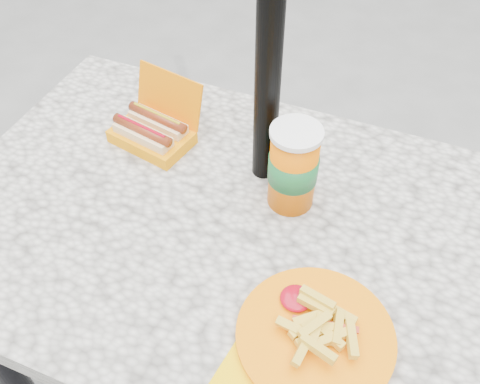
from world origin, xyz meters
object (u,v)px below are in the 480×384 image
at_px(umbrella_pole, 270,23).
at_px(fries_plate, 312,338).
at_px(soda_cup, 293,167).
at_px(hotdog_box, 153,130).

distance_m(umbrella_pole, fries_plate, 0.53).
bearing_deg(soda_cup, fries_plate, -64.94).
distance_m(fries_plate, soda_cup, 0.33).
distance_m(umbrella_pole, hotdog_box, 0.41).
height_order(hotdog_box, soda_cup, soda_cup).
relative_size(fries_plate, soda_cup, 1.95).
height_order(umbrella_pole, soda_cup, umbrella_pole).
distance_m(hotdog_box, fries_plate, 0.59).
xyz_separation_m(hotdog_box, fries_plate, (0.48, -0.34, -0.02)).
bearing_deg(umbrella_pole, soda_cup, -36.87).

